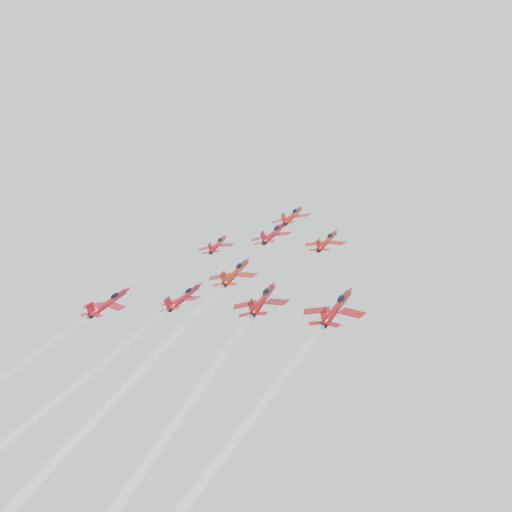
% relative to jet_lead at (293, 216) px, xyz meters
% --- Properties ---
extents(jet_lead, '(10.47, 13.46, 8.34)m').
position_rel_jet_lead_xyz_m(jet_lead, '(0.00, 0.00, 0.00)').
color(jet_lead, '#9F1B0F').
extents(jet_row2_left, '(8.88, 11.42, 7.07)m').
position_rel_jet_lead_xyz_m(jet_row2_left, '(-12.67, -14.37, -8.17)').
color(jet_row2_left, maroon).
extents(jet_row2_center, '(10.31, 13.26, 8.21)m').
position_rel_jet_lead_xyz_m(jet_row2_center, '(-0.35, -10.42, -5.92)').
color(jet_row2_center, maroon).
extents(jet_row2_right, '(9.10, 11.69, 7.24)m').
position_rel_jet_lead_xyz_m(jet_row2_right, '(14.82, -16.97, -9.65)').
color(jet_row2_right, '#A1140F').
extents(jet_center, '(10.47, 99.44, 57.27)m').
position_rel_jet_lead_xyz_m(jet_center, '(0.07, -73.65, -41.90)').
color(jet_center, '#9D1E0E').
extents(jet_rear_left, '(9.17, 87.07, 50.15)m').
position_rel_jet_lead_xyz_m(jet_rear_left, '(-5.98, -77.48, -44.08)').
color(jet_rear_left, maroon).
extents(jet_rear_right, '(10.41, 98.92, 56.97)m').
position_rel_jet_lead_xyz_m(jet_rear_right, '(11.43, -84.59, -48.11)').
color(jet_rear_right, maroon).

